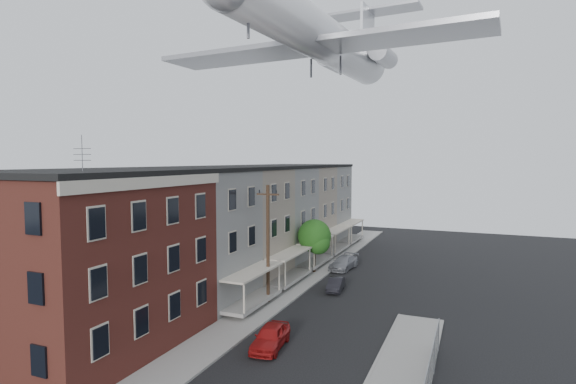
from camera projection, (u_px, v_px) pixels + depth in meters
The scene contains 14 objects.
sidewalk_left at pixel (298, 283), 39.57m from camera, with size 3.00×62.00×0.12m, color gray.
curb_left at pixel (314, 284), 39.01m from camera, with size 0.15×62.00×0.14m, color gray.
corner_building at pixel (88, 258), 26.06m from camera, with size 10.31×12.30×12.15m.
row_house_a at pixel (186, 234), 34.80m from camera, with size 11.98×7.00×10.30m.
row_house_b at pixel (231, 222), 41.24m from camera, with size 11.98×7.00×10.30m.
row_house_c at pixel (264, 214), 47.68m from camera, with size 11.98×7.00×10.30m.
row_house_d at pixel (289, 208), 54.12m from camera, with size 11.98×7.00×10.30m.
row_house_e at pixel (309, 203), 60.56m from camera, with size 11.98×7.00×10.30m.
utility_pole at pixel (268, 242), 33.76m from camera, with size 1.80×0.26×9.00m.
street_tree at pixel (315, 238), 42.86m from camera, with size 3.22×3.20×5.20m.
car_near at pixel (270, 337), 25.94m from camera, with size 1.58×3.92×1.33m, color #A21514.
car_mid at pixel (336, 284), 37.33m from camera, with size 1.13×3.24×1.07m, color black.
car_far at pixel (344, 263), 44.67m from camera, with size 1.83×4.50×1.30m, color gray.
airplane at pixel (324, 39), 33.35m from camera, with size 24.21×27.64×7.99m.
Camera 1 is at (8.68, -12.24, 10.86)m, focal length 28.00 mm.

